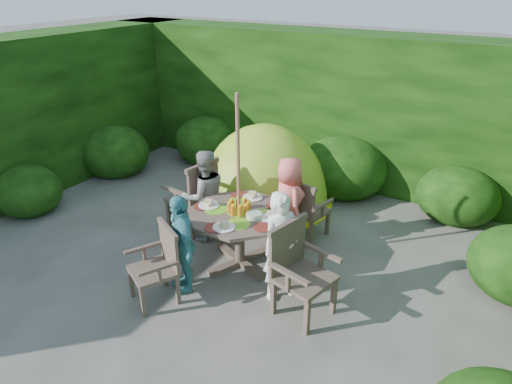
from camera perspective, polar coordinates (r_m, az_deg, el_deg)
The scene contains 13 objects.
ground at distance 5.63m, azimuth -7.91°, elevation -11.14°, with size 60.00×60.00×0.00m, color #494742.
hedge_enclosure at distance 5.99m, azimuth -0.77°, elevation 5.11°, with size 9.00×9.00×2.50m.
patio_table at distance 5.58m, azimuth -2.07°, elevation -3.60°, with size 1.67×1.67×0.89m.
parasol_pole at distance 5.37m, azimuth -2.18°, elevation 0.82°, with size 0.04×0.04×2.20m, color brown.
garden_chair_right at distance 4.91m, azimuth 5.33°, elevation -9.57°, with size 0.65×0.70×0.99m.
garden_chair_left at distance 6.45m, azimuth -7.57°, elevation -0.36°, with size 0.62×0.68×1.03m.
garden_chair_back at distance 6.28m, azimuth 6.24°, elevation -2.05°, with size 0.58×0.54×0.84m.
garden_chair_front at distance 5.21m, azimuth -12.08°, elevation -8.79°, with size 0.66×0.64×0.86m.
child_right at distance 5.03m, azimuth 3.23°, elevation -6.90°, with size 0.47×0.31×1.30m, color white.
child_left at distance 6.17m, azimuth -6.42°, elevation -0.51°, with size 0.63×0.49×1.30m, color gray.
child_back at distance 6.02m, azimuth 4.11°, elevation -1.33°, with size 0.61×0.40×1.25m, color #FF6B69.
child_front at distance 5.24m, azimuth -9.28°, elevation -6.38°, with size 0.71×0.29×1.20m, color teal.
dome_tent at distance 7.45m, azimuth 0.90°, elevation -1.10°, with size 2.22×2.22×2.54m.
Camera 1 is at (2.94, -3.45, 3.35)m, focal length 32.00 mm.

